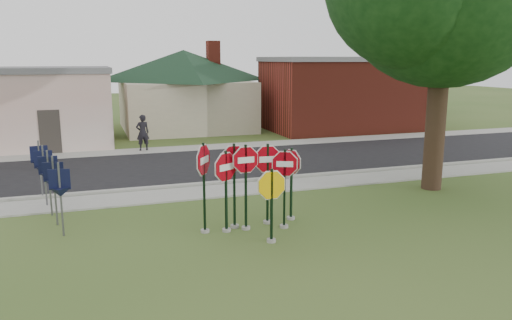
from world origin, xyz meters
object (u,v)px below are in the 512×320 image
object	(u,v)px
stop_sign_yellow	(272,197)
stop_sign_center	(246,176)
stop_sign_left	(226,180)
pedestrian	(143,133)

from	to	relation	value
stop_sign_yellow	stop_sign_center	bearing A→B (deg)	105.78
stop_sign_left	stop_sign_yellow	bearing A→B (deg)	-52.35
stop_sign_center	stop_sign_left	distance (m)	0.56
stop_sign_center	stop_sign_yellow	world-z (taller)	stop_sign_center
stop_sign_left	pedestrian	distance (m)	12.97
pedestrian	stop_sign_yellow	bearing A→B (deg)	88.98
stop_sign_center	stop_sign_left	size ratio (longest dim) A/B	1.05
stop_sign_yellow	stop_sign_left	xyz separation A→B (m)	(-0.88, 1.14, 0.25)
stop_sign_yellow	pedestrian	world-z (taller)	stop_sign_yellow
stop_sign_center	stop_sign_yellow	size ratio (longest dim) A/B	1.22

